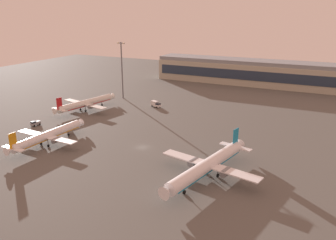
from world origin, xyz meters
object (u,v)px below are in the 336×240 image
(airplane_taxiway_distant, at_px, (47,136))
(airplane_far_stand, at_px, (85,103))
(apron_light_west, at_px, (122,67))
(airplane_mid_apron, at_px, (208,165))
(baggage_tractor, at_px, (35,123))
(catering_truck, at_px, (156,104))

(airplane_taxiway_distant, relative_size, airplane_far_stand, 0.97)
(airplane_far_stand, height_order, apron_light_west, apron_light_west)
(apron_light_west, bearing_deg, airplane_mid_apron, -42.76)
(airplane_far_stand, bearing_deg, airplane_taxiway_distant, -56.92)
(airplane_mid_apron, bearing_deg, apron_light_west, -30.84)
(airplane_mid_apron, height_order, apron_light_west, apron_light_west)
(airplane_taxiway_distant, distance_m, baggage_tractor, 25.41)
(airplane_taxiway_distant, xyz_separation_m, airplane_far_stand, (-17.02, 42.85, 0.14))
(baggage_tractor, bearing_deg, airplane_mid_apron, -177.90)
(catering_truck, bearing_deg, airplane_far_stand, -34.12)
(catering_truck, xyz_separation_m, baggage_tractor, (-32.91, -49.97, -0.40))
(catering_truck, bearing_deg, baggage_tractor, -13.63)
(airplane_taxiway_distant, xyz_separation_m, apron_light_west, (-13.95, 72.35, 14.24))
(baggage_tractor, distance_m, apron_light_west, 61.15)
(airplane_far_stand, relative_size, catering_truck, 6.05)
(baggage_tractor, height_order, apron_light_west, apron_light_west)
(airplane_taxiway_distant, bearing_deg, airplane_far_stand, 114.73)
(airplane_far_stand, relative_size, apron_light_west, 1.17)
(baggage_tractor, bearing_deg, catering_truck, -112.69)
(airplane_taxiway_distant, height_order, airplane_mid_apron, airplane_mid_apron)
(airplane_far_stand, bearing_deg, airplane_mid_apron, -16.08)
(catering_truck, distance_m, baggage_tractor, 59.83)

